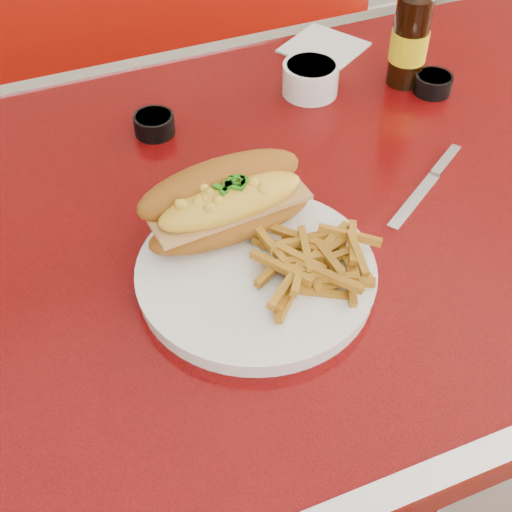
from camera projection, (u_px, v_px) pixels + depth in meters
name	position (u px, v px, depth m)	size (l,w,h in m)	color
ground	(312.00, 469.00, 1.49)	(8.00, 8.00, 0.00)	beige
diner_table	(335.00, 269.00, 1.05)	(1.23, 0.83, 0.77)	red
booth_bench_far	(180.00, 142.00, 1.81)	(1.20, 0.51, 0.90)	#9F160A
dinner_plate	(256.00, 274.00, 0.81)	(0.33, 0.33, 0.02)	white
mac_hoagie	(227.00, 202.00, 0.83)	(0.22, 0.12, 0.09)	#A35F1A
fries_pile	(316.00, 257.00, 0.80)	(0.12, 0.11, 0.03)	orange
fork	(293.00, 230.00, 0.85)	(0.03, 0.16, 0.00)	silver
gravy_ramekin	(311.00, 78.00, 1.08)	(0.09, 0.09, 0.05)	white
sauce_cup_left	(154.00, 123.00, 1.01)	(0.06, 0.06, 0.03)	black
sauce_cup_right	(433.00, 83.00, 1.08)	(0.06, 0.06, 0.03)	black
beer_bottle	(411.00, 33.00, 1.05)	(0.08, 0.08, 0.22)	black
knife	(432.00, 178.00, 0.94)	(0.17, 0.12, 0.01)	silver
paper_napkin	(324.00, 48.00, 1.19)	(0.12, 0.12, 0.00)	white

